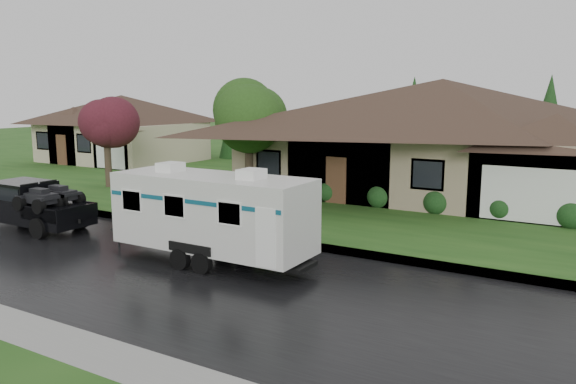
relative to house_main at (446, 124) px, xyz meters
The scene contains 11 objects.
ground 14.48m from the house_main, 99.41° to the right, with size 140.00×140.00×0.00m, color #204B17.
road 16.40m from the house_main, 98.24° to the right, with size 140.00×8.00×0.01m, color black.
curb 12.32m from the house_main, 101.19° to the right, with size 140.00×0.50×0.15m, color gray.
lawn 4.36m from the house_main, 153.11° to the left, with size 140.00×26.00×0.15m, color #204B17.
house_main is the anchor object (origin of this frame).
house_far 24.17m from the house_main, behind, with size 10.80×8.64×5.80m.
tree_left_green 9.56m from the house_main, 147.13° to the right, with size 3.39×3.39×5.61m.
tree_red 17.36m from the house_main, 157.01° to the right, with size 2.90×2.90×4.79m.
shrub_row 5.42m from the house_main, 93.69° to the right, with size 13.60×1.00×1.00m.
pickup_truck 18.85m from the house_main, 129.17° to the right, with size 5.31×2.02×1.77m.
travel_trailer 14.91m from the house_main, 101.68° to the right, with size 6.55×2.30×2.94m.
Camera 1 is at (9.52, -13.58, 5.01)m, focal length 35.00 mm.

